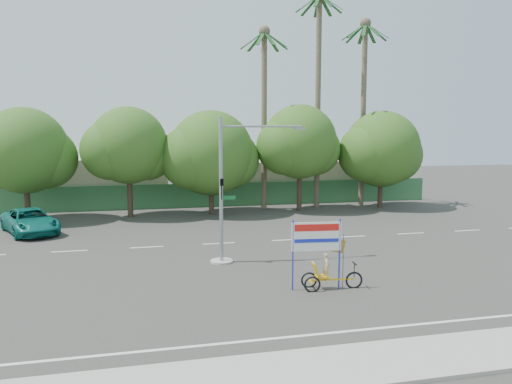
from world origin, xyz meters
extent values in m
plane|color=#33302D|center=(0.00, 0.00, 0.00)|extent=(120.00, 120.00, 0.00)
cube|color=gray|center=(0.00, -7.50, 0.06)|extent=(50.00, 2.40, 0.12)
cube|color=#336B3D|center=(0.00, 21.50, 1.00)|extent=(38.00, 0.08, 2.00)
cube|color=beige|center=(-10.00, 26.00, 2.00)|extent=(12.00, 8.00, 4.00)
cube|color=beige|center=(8.00, 26.00, 1.80)|extent=(14.00, 8.00, 3.60)
cylinder|color=#473828|center=(-14.00, 18.00, 1.76)|extent=(0.40, 0.40, 3.52)
sphere|color=#235017|center=(-14.00, 18.00, 4.96)|extent=(6.00, 6.00, 6.00)
sphere|color=#235017|center=(-12.65, 18.30, 4.40)|extent=(4.32, 4.32, 4.32)
sphere|color=#235017|center=(-15.35, 17.75, 4.64)|extent=(4.56, 4.56, 4.56)
cylinder|color=#473828|center=(-7.00, 18.00, 1.87)|extent=(0.40, 0.40, 3.74)
sphere|color=#235017|center=(-7.00, 18.00, 5.27)|extent=(5.60, 5.60, 5.60)
sphere|color=#235017|center=(-5.74, 18.30, 4.68)|extent=(4.03, 4.03, 4.03)
sphere|color=#235017|center=(-8.26, 17.75, 4.93)|extent=(4.26, 4.26, 4.26)
cylinder|color=#473828|center=(-1.00, 18.00, 1.65)|extent=(0.40, 0.40, 3.30)
sphere|color=#235017|center=(-1.00, 18.00, 4.65)|extent=(6.40, 6.40, 6.40)
sphere|color=#235017|center=(0.44, 18.30, 4.12)|extent=(4.61, 4.61, 4.61)
sphere|color=#235017|center=(-2.44, 17.75, 4.35)|extent=(4.86, 4.86, 4.86)
cylinder|color=#473828|center=(6.00, 18.00, 1.94)|extent=(0.40, 0.40, 3.87)
sphere|color=#235017|center=(6.00, 18.00, 5.46)|extent=(5.80, 5.80, 5.80)
sphere|color=#235017|center=(7.30, 18.30, 4.84)|extent=(4.18, 4.18, 4.18)
sphere|color=#235017|center=(4.70, 17.75, 5.10)|extent=(4.41, 4.41, 4.41)
cylinder|color=#473828|center=(13.00, 18.00, 1.72)|extent=(0.40, 0.40, 3.43)
sphere|color=#235017|center=(13.00, 18.00, 4.84)|extent=(6.20, 6.20, 6.20)
sphere|color=#235017|center=(14.39, 18.30, 4.29)|extent=(4.46, 4.46, 4.46)
sphere|color=#235017|center=(11.61, 17.75, 4.52)|extent=(4.71, 4.71, 4.71)
cylinder|color=#70604C|center=(8.00, 19.50, 8.50)|extent=(0.44, 0.44, 17.00)
cube|color=#1C4C21|center=(8.94, 19.50, 16.34)|extent=(1.91, 0.28, 1.36)
cube|color=#1C4C21|center=(8.72, 20.11, 16.34)|extent=(1.65, 1.44, 1.36)
cube|color=#1C4C21|center=(8.16, 20.43, 16.34)|extent=(0.61, 1.93, 1.36)
cube|color=#1C4C21|center=(7.53, 20.32, 16.34)|extent=(1.20, 1.80, 1.36)
cube|color=#1C4C21|center=(7.11, 19.82, 16.34)|extent=(1.89, 0.92, 1.36)
cube|color=#1C4C21|center=(7.11, 19.18, 16.34)|extent=(1.89, 0.92, 1.36)
cube|color=#1C4C21|center=(7.53, 18.68, 16.34)|extent=(1.20, 1.80, 1.36)
cube|color=#1C4C21|center=(8.16, 18.57, 16.34)|extent=(0.61, 1.93, 1.36)
cube|color=#1C4C21|center=(8.72, 18.89, 16.34)|extent=(1.65, 1.44, 1.36)
cylinder|color=#70604C|center=(12.00, 19.50, 7.50)|extent=(0.44, 0.44, 15.00)
sphere|color=#70604C|center=(12.00, 19.50, 15.00)|extent=(0.90, 0.90, 0.90)
cube|color=#1C4C21|center=(12.94, 19.50, 14.34)|extent=(1.91, 0.28, 1.36)
cube|color=#1C4C21|center=(12.72, 20.11, 14.34)|extent=(1.65, 1.44, 1.36)
cube|color=#1C4C21|center=(12.16, 20.43, 14.34)|extent=(0.61, 1.93, 1.36)
cube|color=#1C4C21|center=(11.53, 20.32, 14.34)|extent=(1.20, 1.80, 1.36)
cube|color=#1C4C21|center=(11.11, 19.82, 14.34)|extent=(1.89, 0.92, 1.36)
cube|color=#1C4C21|center=(11.11, 19.18, 14.34)|extent=(1.89, 0.92, 1.36)
cube|color=#1C4C21|center=(11.53, 18.68, 14.34)|extent=(1.20, 1.80, 1.36)
cube|color=#1C4C21|center=(12.16, 18.57, 14.34)|extent=(0.61, 1.93, 1.36)
cube|color=#1C4C21|center=(12.72, 18.89, 14.34)|extent=(1.65, 1.44, 1.36)
cylinder|color=#70604C|center=(3.50, 19.50, 7.00)|extent=(0.44, 0.44, 14.00)
sphere|color=#70604C|center=(3.50, 19.50, 14.00)|extent=(0.90, 0.90, 0.90)
cube|color=#1C4C21|center=(4.44, 19.50, 13.34)|extent=(1.91, 0.28, 1.36)
cube|color=#1C4C21|center=(4.22, 20.11, 13.34)|extent=(1.65, 1.44, 1.36)
cube|color=#1C4C21|center=(3.66, 20.43, 13.34)|extent=(0.61, 1.93, 1.36)
cube|color=#1C4C21|center=(3.03, 20.32, 13.34)|extent=(1.20, 1.80, 1.36)
cube|color=#1C4C21|center=(2.61, 19.82, 13.34)|extent=(1.89, 0.92, 1.36)
cube|color=#1C4C21|center=(2.61, 19.18, 13.34)|extent=(1.89, 0.92, 1.36)
cube|color=#1C4C21|center=(3.03, 18.68, 13.34)|extent=(1.20, 1.80, 1.36)
cube|color=#1C4C21|center=(3.66, 18.57, 13.34)|extent=(0.61, 1.93, 1.36)
cube|color=#1C4C21|center=(4.22, 18.89, 13.34)|extent=(1.65, 1.44, 1.36)
cylinder|color=gray|center=(-2.50, 4.00, 0.05)|extent=(1.10, 1.10, 0.10)
cylinder|color=gray|center=(-2.50, 4.00, 3.50)|extent=(0.18, 0.18, 7.00)
cylinder|color=gray|center=(-0.50, 4.00, 6.55)|extent=(4.00, 0.10, 0.10)
cube|color=gray|center=(1.40, 4.00, 6.45)|extent=(0.55, 0.20, 0.12)
imported|color=black|center=(-2.50, 3.78, 3.60)|extent=(0.16, 0.20, 1.00)
cube|color=#14662D|center=(-2.15, 4.00, 3.15)|extent=(0.70, 0.04, 0.18)
torus|color=black|center=(2.10, -1.13, 0.32)|extent=(0.72, 0.16, 0.72)
torus|color=black|center=(0.35, -0.64, 0.30)|extent=(0.67, 0.15, 0.67)
torus|color=black|center=(0.28, -1.23, 0.30)|extent=(0.67, 0.15, 0.67)
cube|color=gold|center=(1.21, -1.03, 0.38)|extent=(1.79, 0.26, 0.06)
cube|color=gold|center=(0.32, -0.93, 0.32)|extent=(0.13, 0.64, 0.05)
cube|color=gold|center=(0.79, -0.99, 0.53)|extent=(0.57, 0.50, 0.06)
cube|color=gold|center=(0.51, -0.96, 0.82)|extent=(0.29, 0.47, 0.57)
cylinder|color=black|center=(2.10, -1.13, 0.74)|extent=(0.04, 0.04, 0.58)
cube|color=black|center=(2.10, -1.13, 1.03)|extent=(0.09, 0.48, 0.04)
imported|color=#CCB284|center=(0.95, -1.01, 0.93)|extent=(0.32, 0.44, 1.14)
cylinder|color=#1A28C5|center=(-0.42, -0.85, 1.43)|extent=(0.07, 0.07, 2.85)
cylinder|color=#1A28C5|center=(1.47, -1.06, 1.43)|extent=(0.07, 0.07, 2.85)
cube|color=white|center=(0.53, -0.96, 2.17)|extent=(2.00, 0.28, 1.16)
cube|color=red|center=(0.52, -1.00, 2.54)|extent=(1.79, 0.22, 0.27)
cube|color=#1A28C5|center=(0.52, -1.00, 2.01)|extent=(1.79, 0.22, 0.15)
cylinder|color=black|center=(1.63, -1.08, 1.11)|extent=(0.02, 0.02, 2.22)
cube|color=red|center=(1.26, -1.04, 1.80)|extent=(0.93, 0.13, 0.69)
imported|color=#0F6A61|center=(-12.95, 13.42, 0.77)|extent=(4.59, 6.09, 1.54)
camera|label=1|loc=(-6.24, -19.34, 6.38)|focal=35.00mm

